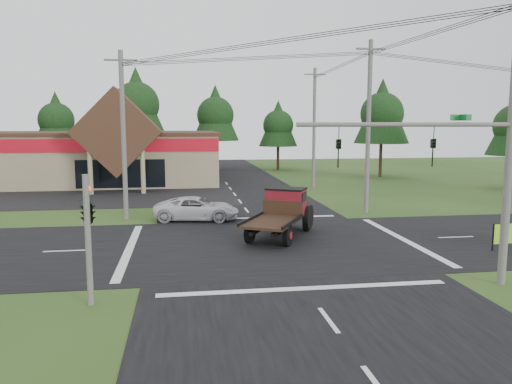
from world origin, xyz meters
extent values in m
plane|color=#254518|center=(0.00, 0.00, 0.00)|extent=(120.00, 120.00, 0.00)
cube|color=black|center=(0.00, 0.00, 0.01)|extent=(12.00, 120.00, 0.02)
cube|color=black|center=(0.00, 0.00, 0.01)|extent=(120.00, 12.00, 0.02)
cube|color=black|center=(-14.00, 19.00, 0.01)|extent=(28.00, 14.00, 0.02)
cube|color=gray|center=(-16.00, 30.00, 2.50)|extent=(30.00, 15.00, 5.00)
cube|color=#3D2A19|center=(-16.00, 30.00, 5.05)|extent=(30.40, 15.40, 0.30)
cube|color=maroon|center=(-16.00, 22.45, 4.10)|extent=(30.00, 0.12, 1.20)
cube|color=#3D2A19|center=(-10.00, 21.50, 5.30)|extent=(7.78, 4.00, 7.78)
cylinder|color=gray|center=(-12.20, 19.80, 2.00)|extent=(0.40, 0.40, 4.00)
cylinder|color=gray|center=(-7.80, 19.80, 2.00)|extent=(0.40, 0.40, 4.00)
cube|color=black|center=(-10.00, 22.48, 1.50)|extent=(8.00, 0.08, 2.60)
cylinder|color=#595651|center=(7.50, -7.50, 3.50)|extent=(0.24, 0.24, 7.00)
cylinder|color=#595651|center=(3.50, -7.50, 6.00)|extent=(8.00, 0.16, 0.16)
imported|color=black|center=(4.50, -7.50, 5.00)|extent=(0.16, 0.20, 1.00)
imported|color=black|center=(1.00, -7.50, 5.00)|extent=(0.16, 0.20, 1.00)
cube|color=#0C6626|center=(5.50, -7.50, 6.25)|extent=(0.80, 0.04, 0.22)
cylinder|color=#595651|center=(-7.50, -7.50, 2.20)|extent=(0.20, 0.20, 4.40)
imported|color=black|center=(-7.50, -7.30, 3.70)|extent=(0.53, 2.48, 1.00)
sphere|color=#FF0C0C|center=(-7.50, -7.15, 3.90)|extent=(0.18, 0.18, 0.18)
cylinder|color=#595651|center=(7.50, -7.50, 5.50)|extent=(0.30, 0.30, 11.00)
cylinder|color=#595651|center=(-8.00, 8.00, 5.25)|extent=(0.30, 0.30, 10.50)
cube|color=#595651|center=(-8.00, 8.00, 9.90)|extent=(2.00, 0.12, 0.12)
cylinder|color=#595651|center=(8.00, 8.00, 5.75)|extent=(0.30, 0.30, 11.50)
cube|color=#595651|center=(8.00, 8.00, 10.90)|extent=(2.00, 0.12, 0.12)
cylinder|color=#595651|center=(8.00, 22.00, 5.60)|extent=(0.30, 0.30, 11.20)
cube|color=#595651|center=(8.00, 22.00, 10.60)|extent=(2.00, 0.12, 0.12)
cylinder|color=#332316|center=(-20.00, 42.00, 1.75)|extent=(0.36, 0.36, 3.50)
cone|color=black|center=(-20.00, 42.00, 6.80)|extent=(5.60, 5.60, 6.60)
sphere|color=black|center=(-20.00, 42.00, 6.50)|extent=(4.40, 4.40, 4.40)
cylinder|color=#332316|center=(-10.00, 41.00, 2.27)|extent=(0.36, 0.36, 4.55)
cone|color=black|center=(-10.00, 41.00, 8.84)|extent=(7.28, 7.28, 8.58)
sphere|color=black|center=(-10.00, 41.00, 8.45)|extent=(5.72, 5.72, 5.72)
cylinder|color=#332316|center=(0.00, 42.00, 1.92)|extent=(0.36, 0.36, 3.85)
cone|color=black|center=(0.00, 42.00, 7.48)|extent=(6.16, 6.16, 7.26)
sphere|color=black|center=(0.00, 42.00, 7.15)|extent=(4.84, 4.84, 4.84)
cylinder|color=#332316|center=(8.00, 40.00, 1.57)|extent=(0.36, 0.36, 3.15)
cone|color=black|center=(8.00, 40.00, 6.12)|extent=(5.04, 5.04, 5.94)
sphere|color=black|center=(8.00, 40.00, 5.85)|extent=(3.96, 3.96, 3.96)
cylinder|color=#332316|center=(18.00, 30.00, 1.92)|extent=(0.36, 0.36, 3.85)
cone|color=black|center=(18.00, 30.00, 7.48)|extent=(6.16, 6.16, 7.26)
sphere|color=black|center=(18.00, 30.00, 7.15)|extent=(4.84, 4.84, 4.84)
imported|color=silver|center=(-3.54, 6.99, 0.73)|extent=(5.60, 3.21, 1.47)
camera|label=1|loc=(-4.35, -24.21, 6.02)|focal=35.00mm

